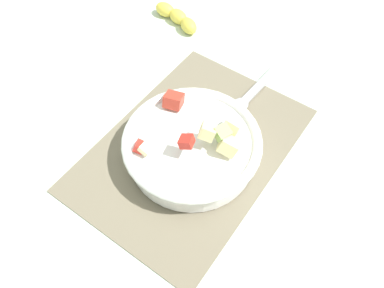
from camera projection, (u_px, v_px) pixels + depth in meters
ground_plane at (192, 149)px, 0.80m from camera, size 2.40×2.40×0.00m
placemat at (192, 148)px, 0.80m from camera, size 0.48×0.33×0.01m
salad_bowl at (192, 146)px, 0.76m from camera, size 0.27×0.27×0.11m
serving_spoon at (248, 97)px, 0.87m from camera, size 0.19×0.04×0.01m
banana_whole at (177, 17)px, 1.02m from camera, size 0.07×0.15×0.04m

